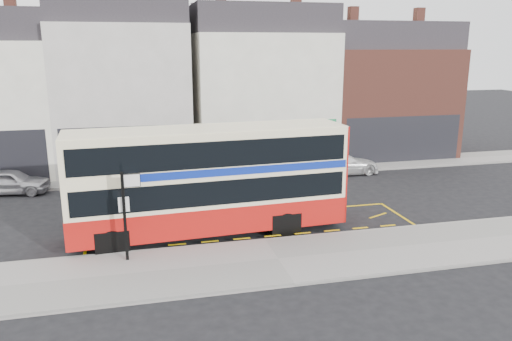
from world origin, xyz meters
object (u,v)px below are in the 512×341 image
object	(u,v)px
double_decker_bus	(210,179)
street_tree_right	(333,105)
car_white	(342,164)
bus_stop_post	(126,208)
car_silver	(11,182)
car_grey	(168,175)

from	to	relation	value
double_decker_bus	street_tree_right	distance (m)	14.92
car_white	bus_stop_post	bearing A→B (deg)	127.34
double_decker_bus	car_white	bearing A→B (deg)	37.70
car_white	street_tree_right	size ratio (longest dim) A/B	0.80
car_silver	car_grey	xyz separation A→B (m)	(8.28, -0.64, 0.05)
double_decker_bus	bus_stop_post	xyz separation A→B (m)	(-3.36, -2.26, -0.27)
car_grey	car_white	distance (m)	10.69
car_white	street_tree_right	distance (m)	4.43
car_silver	car_grey	size ratio (longest dim) A/B	0.91
double_decker_bus	street_tree_right	bearing A→B (deg)	45.15
double_decker_bus	street_tree_right	size ratio (longest dim) A/B	1.99
car_silver	car_white	size ratio (longest dim) A/B	0.86
bus_stop_post	street_tree_right	distance (m)	18.88
car_silver	street_tree_right	xyz separation A→B (m)	(19.44, 2.78, 3.25)
bus_stop_post	street_tree_right	size ratio (longest dim) A/B	0.57
car_silver	street_tree_right	size ratio (longest dim) A/B	0.69
street_tree_right	car_white	bearing A→B (deg)	-99.22
bus_stop_post	car_grey	size ratio (longest dim) A/B	0.76
car_silver	car_grey	bearing A→B (deg)	-85.60
car_silver	car_white	xyz separation A→B (m)	(18.96, -0.18, -0.01)
car_silver	street_tree_right	bearing A→B (deg)	-73.04
double_decker_bus	car_white	distance (m)	12.53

